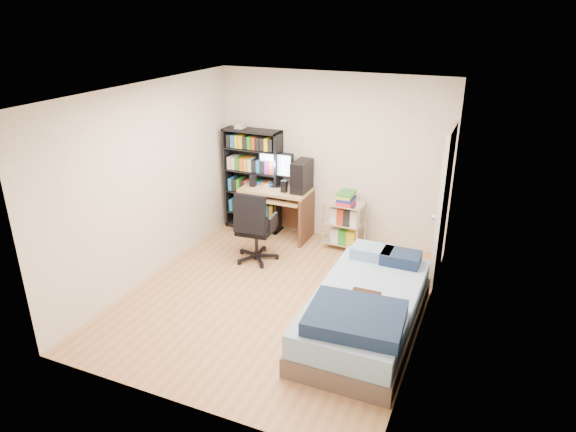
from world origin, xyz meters
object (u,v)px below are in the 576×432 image
at_px(media_shelf, 253,179).
at_px(computer_desk, 284,193).
at_px(bed, 365,311).
at_px(office_chair, 255,239).

height_order(media_shelf, computer_desk, media_shelf).
relative_size(media_shelf, computer_desk, 1.27).
height_order(media_shelf, bed, media_shelf).
height_order(computer_desk, bed, computer_desk).
distance_m(media_shelf, bed, 3.25).
distance_m(media_shelf, computer_desk, 0.59).
distance_m(computer_desk, office_chair, 1.02).
xyz_separation_m(media_shelf, computer_desk, (0.57, -0.10, -0.12)).
bearing_deg(computer_desk, media_shelf, 170.23).
distance_m(media_shelf, office_chair, 1.27).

